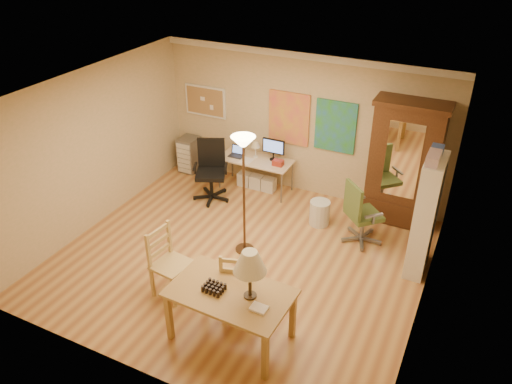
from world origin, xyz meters
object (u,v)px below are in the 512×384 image
at_px(office_chair_black, 212,183).
at_px(bookshelf, 425,217).
at_px(office_chair_green, 360,226).
at_px(computer_desk, 258,171).
at_px(armoire, 403,171).
at_px(dining_table, 237,284).

relative_size(office_chair_black, bookshelf, 0.62).
distance_m(office_chair_green, bookshelf, 1.21).
height_order(computer_desk, armoire, armoire).
distance_m(office_chair_black, office_chair_green, 2.93).
xyz_separation_m(armoire, bookshelf, (0.59, -1.25, -0.03)).
distance_m(computer_desk, office_chair_black, 0.95).
xyz_separation_m(computer_desk, office_chair_green, (2.30, -0.86, -0.10)).
xyz_separation_m(office_chair_black, office_chair_green, (2.93, -0.15, -0.01)).
xyz_separation_m(computer_desk, armoire, (2.70, 0.09, 0.57)).
relative_size(armoire, bookshelf, 1.18).
xyz_separation_m(dining_table, office_chair_green, (0.80, 2.80, -0.61)).
height_order(dining_table, computer_desk, dining_table).
height_order(office_chair_black, bookshelf, bookshelf).
bearing_deg(bookshelf, computer_desk, 160.58).
distance_m(office_chair_green, armoire, 1.23).
xyz_separation_m(office_chair_black, armoire, (3.32, 0.80, 0.65)).
bearing_deg(office_chair_green, armoire, 67.42).
relative_size(computer_desk, bookshelf, 0.76).
distance_m(dining_table, armoire, 3.94).
distance_m(armoire, bookshelf, 1.38).
distance_m(computer_desk, office_chair_green, 2.46).
relative_size(computer_desk, armoire, 0.64).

